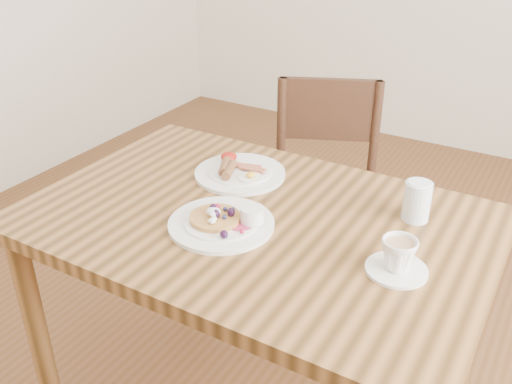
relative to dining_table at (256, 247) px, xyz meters
The scene contains 6 objects.
dining_table is the anchor object (origin of this frame).
chair_far 0.71m from the dining_table, 98.15° to the left, with size 0.55×0.55×0.88m.
pancake_plate 0.15m from the dining_table, 117.25° to the right, with size 0.27×0.27×0.06m.
breakfast_plate 0.27m from the dining_table, 132.92° to the left, with size 0.27×0.27×0.04m.
teacup_saucer 0.42m from the dining_table, ahead, with size 0.14×0.14×0.08m.
water_glass 0.44m from the dining_table, 28.18° to the left, with size 0.07×0.07×0.10m, color silver.
Camera 1 is at (0.65, -1.11, 1.51)m, focal length 40.00 mm.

